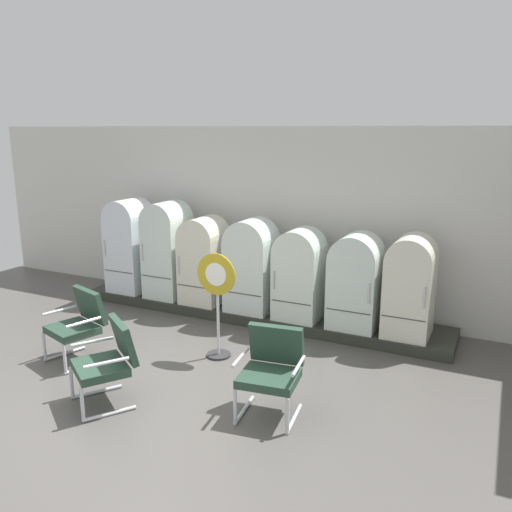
{
  "coord_description": "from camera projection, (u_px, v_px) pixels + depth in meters",
  "views": [
    {
      "loc": [
        3.48,
        -4.09,
        2.93
      ],
      "look_at": [
        0.15,
        2.75,
        1.07
      ],
      "focal_mm": 36.82,
      "sensor_mm": 36.0,
      "label": 1
    }
  ],
  "objects": [
    {
      "name": "ground",
      "position": [
        134.0,
        405.0,
        5.75
      ],
      "size": [
        12.0,
        10.0,
        0.05
      ],
      "primitive_type": "cube",
      "color": "#504D4A"
    },
    {
      "name": "back_wall",
      "position": [
        272.0,
        218.0,
        8.59
      ],
      "size": [
        11.76,
        0.12,
        2.96
      ],
      "color": "silver",
      "rests_on": "ground"
    },
    {
      "name": "display_plinth",
      "position": [
        255.0,
        312.0,
        8.37
      ],
      "size": [
        6.07,
        0.95,
        0.16
      ],
      "primitive_type": "cube",
      "color": "#2D2F28",
      "rests_on": "ground"
    },
    {
      "name": "refrigerator_0",
      "position": [
        130.0,
        242.0,
        9.07
      ],
      "size": [
        0.64,
        0.7,
        1.6
      ],
      "color": "white",
      "rests_on": "display_plinth"
    },
    {
      "name": "refrigerator_1",
      "position": [
        168.0,
        246.0,
        8.74
      ],
      "size": [
        0.62,
        0.72,
        1.6
      ],
      "color": "silver",
      "rests_on": "display_plinth"
    },
    {
      "name": "refrigerator_2",
      "position": [
        204.0,
        258.0,
        8.46
      ],
      "size": [
        0.64,
        0.7,
        1.4
      ],
      "color": "silver",
      "rests_on": "display_plinth"
    },
    {
      "name": "refrigerator_3",
      "position": [
        251.0,
        263.0,
        8.08
      ],
      "size": [
        0.69,
        0.67,
        1.44
      ],
      "color": "silver",
      "rests_on": "display_plinth"
    },
    {
      "name": "refrigerator_4",
      "position": [
        299.0,
        272.0,
        7.74
      ],
      "size": [
        0.66,
        0.65,
        1.36
      ],
      "color": "silver",
      "rests_on": "display_plinth"
    },
    {
      "name": "refrigerator_5",
      "position": [
        356.0,
        279.0,
        7.4
      ],
      "size": [
        0.68,
        0.68,
        1.35
      ],
      "color": "silver",
      "rests_on": "display_plinth"
    },
    {
      "name": "refrigerator_6",
      "position": [
        410.0,
        283.0,
        7.09
      ],
      "size": [
        0.61,
        0.73,
        1.39
      ],
      "color": "silver",
      "rests_on": "display_plinth"
    },
    {
      "name": "armchair_left",
      "position": [
        79.0,
        322.0,
        6.73
      ],
      "size": [
        0.77,
        0.78,
        0.93
      ],
      "color": "silver",
      "rests_on": "ground"
    },
    {
      "name": "armchair_right",
      "position": [
        271.0,
        367.0,
        5.46
      ],
      "size": [
        0.71,
        0.7,
        0.93
      ],
      "color": "silver",
      "rests_on": "ground"
    },
    {
      "name": "armchair_center",
      "position": [
        108.0,
        359.0,
        5.65
      ],
      "size": [
        0.84,
        0.85,
        0.93
      ],
      "color": "silver",
      "rests_on": "ground"
    },
    {
      "name": "sign_stand",
      "position": [
        217.0,
        303.0,
        6.75
      ],
      "size": [
        0.55,
        0.32,
        1.4
      ],
      "color": "#2D2D30",
      "rests_on": "ground"
    }
  ]
}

